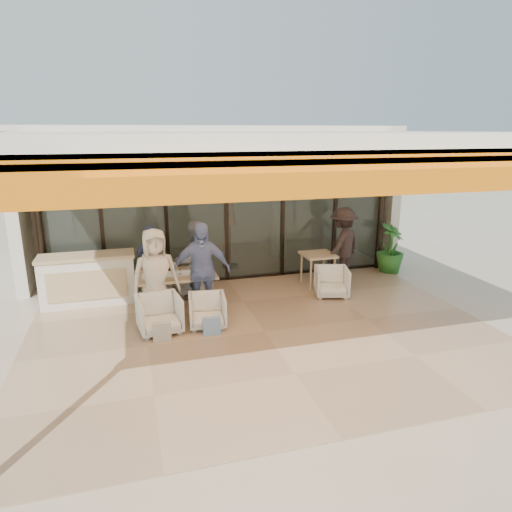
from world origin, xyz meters
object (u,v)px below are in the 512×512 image
(diner_navy, at_px, (153,266))
(potted_palm, at_px, (390,248))
(host_counter, at_px, (88,279))
(side_chair, at_px, (332,281))
(chair_near_left, at_px, (159,312))
(side_table, at_px, (318,258))
(chair_near_right, at_px, (207,309))
(diner_periwinkle, at_px, (202,270))
(chair_far_right, at_px, (192,276))
(diner_grey, at_px, (194,261))
(chair_far_left, at_px, (153,282))
(dining_table, at_px, (176,277))
(standing_woman, at_px, (343,245))
(diner_cream, at_px, (156,276))

(diner_navy, relative_size, potted_palm, 1.33)
(host_counter, relative_size, side_chair, 2.65)
(chair_near_left, xyz_separation_m, side_table, (3.66, 1.57, 0.27))
(chair_near_right, bearing_deg, diner_periwinkle, 95.97)
(chair_far_right, xyz_separation_m, chair_near_left, (-0.84, -1.90, 0.01))
(diner_grey, bearing_deg, chair_near_left, 46.76)
(chair_near_right, bearing_deg, chair_far_left, 119.82)
(dining_table, height_order, chair_near_right, dining_table)
(dining_table, relative_size, standing_woman, 0.86)
(diner_navy, height_order, side_table, diner_navy)
(chair_far_left, bearing_deg, diner_grey, 129.64)
(chair_far_right, xyz_separation_m, side_chair, (2.82, -1.08, -0.01))
(chair_near_left, height_order, chair_near_right, chair_near_left)
(diner_cream, distance_m, side_chair, 3.71)
(host_counter, height_order, side_table, host_counter)
(chair_far_right, distance_m, chair_near_right, 1.90)
(dining_table, xyz_separation_m, side_table, (3.24, 0.62, -0.05))
(diner_cream, distance_m, diner_periwinkle, 0.84)
(host_counter, distance_m, side_chair, 5.01)
(chair_far_right, bearing_deg, host_counter, 1.34)
(side_table, bearing_deg, potted_palm, 11.16)
(chair_far_left, xyz_separation_m, diner_navy, (0.00, -0.50, 0.50))
(dining_table, relative_size, chair_far_left, 2.42)
(chair_near_left, bearing_deg, diner_cream, 83.03)
(diner_periwinkle, bearing_deg, potted_palm, 25.41)
(diner_navy, xyz_separation_m, diner_periwinkle, (0.84, -0.90, 0.10))
(chair_near_left, xyz_separation_m, standing_woman, (4.32, 1.70, 0.50))
(side_chair, height_order, standing_woman, standing_woman)
(chair_far_right, relative_size, potted_palm, 0.58)
(diner_periwinkle, bearing_deg, side_table, 29.45)
(chair_near_right, height_order, diner_navy, diner_navy)
(side_chair, xyz_separation_m, standing_woman, (0.67, 0.88, 0.52))
(chair_far_right, distance_m, diner_grey, 0.69)
(diner_cream, relative_size, side_table, 2.35)
(dining_table, height_order, diner_cream, diner_cream)
(diner_navy, distance_m, side_table, 3.66)
(chair_near_left, height_order, side_table, side_table)
(standing_woman, bearing_deg, side_chair, 19.18)
(diner_grey, xyz_separation_m, side_chair, (2.82, -0.58, -0.49))
(chair_far_left, xyz_separation_m, diner_periwinkle, (0.84, -1.40, 0.60))
(chair_far_left, relative_size, chair_near_right, 0.94)
(host_counter, bearing_deg, chair_near_left, -54.24)
(chair_near_left, distance_m, diner_grey, 1.70)
(chair_near_right, bearing_deg, diner_navy, 126.94)
(diner_navy, bearing_deg, chair_near_right, 142.12)
(diner_cream, relative_size, potted_palm, 1.43)
(chair_near_right, height_order, standing_woman, standing_woman)
(diner_cream, height_order, potted_palm, diner_cream)
(side_chair, bearing_deg, host_counter, -174.36)
(chair_far_right, height_order, potted_palm, potted_palm)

